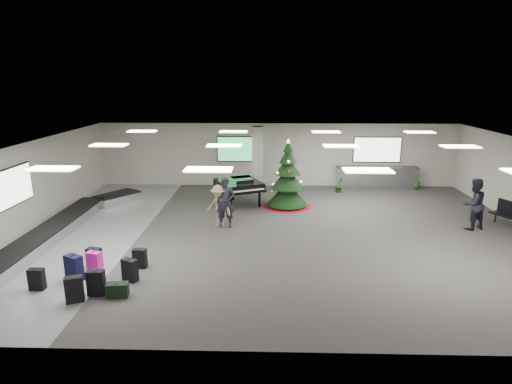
{
  "coord_description": "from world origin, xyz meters",
  "views": [
    {
      "loc": [
        -0.5,
        -14.54,
        5.36
      ],
      "look_at": [
        -0.94,
        1.0,
        1.23
      ],
      "focal_mm": 30.0,
      "sensor_mm": 36.0,
      "label": 1
    }
  ],
  "objects_px": {
    "grand_piano": "(239,185)",
    "traveler_a": "(226,203)",
    "traveler_b": "(219,206)",
    "potted_plant_left": "(339,185)",
    "christmas_tree": "(288,184)",
    "service_counter": "(377,177)",
    "potted_plant_right": "(416,180)",
    "baggage_carousel": "(65,225)",
    "pink_suitcase": "(94,262)",
    "traveler_bench": "(474,204)"
  },
  "relations": [
    {
      "from": "grand_piano",
      "to": "traveler_a",
      "type": "height_order",
      "value": "traveler_a"
    },
    {
      "from": "traveler_b",
      "to": "potted_plant_left",
      "type": "bearing_deg",
      "value": 71.99
    },
    {
      "from": "christmas_tree",
      "to": "grand_piano",
      "type": "xyz_separation_m",
      "value": [
        -2.09,
        0.22,
        -0.13
      ]
    },
    {
      "from": "service_counter",
      "to": "potted_plant_right",
      "type": "xyz_separation_m",
      "value": [
        1.91,
        -0.15,
        -0.1
      ]
    },
    {
      "from": "baggage_carousel",
      "to": "pink_suitcase",
      "type": "bearing_deg",
      "value": -54.3
    },
    {
      "from": "grand_piano",
      "to": "traveler_bench",
      "type": "relative_size",
      "value": 1.39
    },
    {
      "from": "baggage_carousel",
      "to": "potted_plant_left",
      "type": "relative_size",
      "value": 12.35
    },
    {
      "from": "service_counter",
      "to": "traveler_a",
      "type": "bearing_deg",
      "value": -138.93
    },
    {
      "from": "traveler_b",
      "to": "grand_piano",
      "type": "bearing_deg",
      "value": 106.83
    },
    {
      "from": "potted_plant_right",
      "to": "grand_piano",
      "type": "bearing_deg",
      "value": -160.75
    },
    {
      "from": "service_counter",
      "to": "potted_plant_left",
      "type": "bearing_deg",
      "value": -154.55
    },
    {
      "from": "christmas_tree",
      "to": "potted_plant_left",
      "type": "bearing_deg",
      "value": 42.83
    },
    {
      "from": "service_counter",
      "to": "potted_plant_right",
      "type": "relative_size",
      "value": 4.57
    },
    {
      "from": "baggage_carousel",
      "to": "traveler_bench",
      "type": "distance_m",
      "value": 14.86
    },
    {
      "from": "baggage_carousel",
      "to": "service_counter",
      "type": "xyz_separation_m",
      "value": [
        12.84,
        6.73,
        0.33
      ]
    },
    {
      "from": "pink_suitcase",
      "to": "christmas_tree",
      "type": "xyz_separation_m",
      "value": [
        5.75,
        6.73,
        0.7
      ]
    },
    {
      "from": "christmas_tree",
      "to": "traveler_a",
      "type": "bearing_deg",
      "value": -131.05
    },
    {
      "from": "baggage_carousel",
      "to": "christmas_tree",
      "type": "height_order",
      "value": "christmas_tree"
    },
    {
      "from": "christmas_tree",
      "to": "potted_plant_right",
      "type": "relative_size",
      "value": 3.35
    },
    {
      "from": "service_counter",
      "to": "traveler_a",
      "type": "relative_size",
      "value": 2.13
    },
    {
      "from": "traveler_bench",
      "to": "potted_plant_left",
      "type": "xyz_separation_m",
      "value": [
        -4.03,
        5.13,
        -0.56
      ]
    },
    {
      "from": "grand_piano",
      "to": "potted_plant_right",
      "type": "xyz_separation_m",
      "value": [
        8.65,
        3.02,
        -0.44
      ]
    },
    {
      "from": "christmas_tree",
      "to": "service_counter",
      "type": "bearing_deg",
      "value": 36.09
    },
    {
      "from": "traveler_a",
      "to": "service_counter",
      "type": "bearing_deg",
      "value": 39.32
    },
    {
      "from": "pink_suitcase",
      "to": "potted_plant_left",
      "type": "distance_m",
      "value": 12.4
    },
    {
      "from": "baggage_carousel",
      "to": "grand_piano",
      "type": "relative_size",
      "value": 3.65
    },
    {
      "from": "service_counter",
      "to": "traveler_a",
      "type": "distance_m",
      "value": 9.35
    },
    {
      "from": "traveler_bench",
      "to": "potted_plant_right",
      "type": "distance_m",
      "value": 5.97
    },
    {
      "from": "christmas_tree",
      "to": "traveler_bench",
      "type": "relative_size",
      "value": 1.56
    },
    {
      "from": "potted_plant_right",
      "to": "potted_plant_left",
      "type": "bearing_deg",
      "value": -168.24
    },
    {
      "from": "baggage_carousel",
      "to": "grand_piano",
      "type": "bearing_deg",
      "value": 30.29
    },
    {
      "from": "service_counter",
      "to": "grand_piano",
      "type": "relative_size",
      "value": 1.52
    },
    {
      "from": "potted_plant_left",
      "to": "baggage_carousel",
      "type": "bearing_deg",
      "value": -151.92
    },
    {
      "from": "baggage_carousel",
      "to": "potted_plant_left",
      "type": "bearing_deg",
      "value": 28.08
    },
    {
      "from": "grand_piano",
      "to": "service_counter",
      "type": "bearing_deg",
      "value": 0.53
    },
    {
      "from": "traveler_bench",
      "to": "potted_plant_left",
      "type": "distance_m",
      "value": 6.54
    },
    {
      "from": "christmas_tree",
      "to": "pink_suitcase",
      "type": "bearing_deg",
      "value": -130.53
    },
    {
      "from": "baggage_carousel",
      "to": "potted_plant_right",
      "type": "relative_size",
      "value": 10.96
    },
    {
      "from": "service_counter",
      "to": "potted_plant_right",
      "type": "bearing_deg",
      "value": -4.5
    },
    {
      "from": "pink_suitcase",
      "to": "service_counter",
      "type": "bearing_deg",
      "value": 59.92
    },
    {
      "from": "pink_suitcase",
      "to": "potted_plant_right",
      "type": "distance_m",
      "value": 15.84
    },
    {
      "from": "pink_suitcase",
      "to": "christmas_tree",
      "type": "height_order",
      "value": "christmas_tree"
    },
    {
      "from": "grand_piano",
      "to": "potted_plant_right",
      "type": "bearing_deg",
      "value": -5.41
    },
    {
      "from": "traveler_bench",
      "to": "traveler_b",
      "type": "bearing_deg",
      "value": -20.22
    },
    {
      "from": "service_counter",
      "to": "traveler_b",
      "type": "distance_m",
      "value": 9.52
    },
    {
      "from": "service_counter",
      "to": "traveler_b",
      "type": "height_order",
      "value": "traveler_b"
    },
    {
      "from": "baggage_carousel",
      "to": "potted_plant_left",
      "type": "xyz_separation_m",
      "value": [
        10.8,
        5.76,
        0.18
      ]
    },
    {
      "from": "grand_piano",
      "to": "potted_plant_right",
      "type": "distance_m",
      "value": 9.17
    },
    {
      "from": "traveler_bench",
      "to": "service_counter",
      "type": "bearing_deg",
      "value": -92.16
    },
    {
      "from": "potted_plant_left",
      "to": "potted_plant_right",
      "type": "distance_m",
      "value": 4.04
    }
  ]
}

